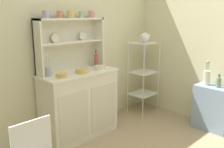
# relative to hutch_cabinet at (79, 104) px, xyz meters

# --- Properties ---
(wall_back) EXTENTS (3.84, 0.05, 2.50)m
(wall_back) POSITION_rel_hutch_cabinet_xyz_m (-0.01, 0.26, 0.81)
(wall_back) COLOR beige
(wall_back) RESTS_ON ground
(hutch_cabinet) EXTENTS (1.01, 0.45, 0.87)m
(hutch_cabinet) POSITION_rel_hutch_cabinet_xyz_m (0.00, 0.00, 0.00)
(hutch_cabinet) COLOR silver
(hutch_cabinet) RESTS_ON ground
(hutch_shelf_unit) EXTENTS (0.94, 0.18, 0.66)m
(hutch_shelf_unit) POSITION_rel_hutch_cabinet_xyz_m (0.00, 0.16, 0.81)
(hutch_shelf_unit) COLOR silver
(hutch_shelf_unit) RESTS_ON hutch_cabinet
(bakers_rack) EXTENTS (0.40, 0.34, 1.15)m
(bakers_rack) POSITION_rel_hutch_cabinet_xyz_m (1.24, -0.06, 0.27)
(bakers_rack) COLOR silver
(bakers_rack) RESTS_ON ground
(side_shelf_blue) EXTENTS (0.28, 0.48, 0.62)m
(side_shelf_blue) POSITION_rel_hutch_cabinet_xyz_m (1.43, -1.13, -0.14)
(side_shelf_blue) COLOR #849EBC
(side_shelf_blue) RESTS_ON ground
(cup_lilac_0) EXTENTS (0.09, 0.08, 0.09)m
(cup_lilac_0) POSITION_rel_hutch_cabinet_xyz_m (-0.34, 0.12, 1.13)
(cup_lilac_0) COLOR #B79ECC
(cup_lilac_0) RESTS_ON hutch_shelf_unit
(cup_terracotta_1) EXTENTS (0.08, 0.07, 0.08)m
(cup_terracotta_1) POSITION_rel_hutch_cabinet_xyz_m (-0.15, 0.12, 1.13)
(cup_terracotta_1) COLOR #C67556
(cup_terracotta_1) RESTS_ON hutch_shelf_unit
(cup_gold_2) EXTENTS (0.10, 0.08, 0.09)m
(cup_gold_2) POSITION_rel_hutch_cabinet_xyz_m (0.00, 0.12, 1.13)
(cup_gold_2) COLOR #DBB760
(cup_gold_2) RESTS_ON hutch_shelf_unit
(cup_sage_3) EXTENTS (0.08, 0.07, 0.08)m
(cup_sage_3) POSITION_rel_hutch_cabinet_xyz_m (0.17, 0.12, 1.12)
(cup_sage_3) COLOR #9EB78E
(cup_sage_3) RESTS_ON hutch_shelf_unit
(cup_rose_4) EXTENTS (0.08, 0.07, 0.09)m
(cup_rose_4) POSITION_rel_hutch_cabinet_xyz_m (0.33, 0.12, 1.13)
(cup_rose_4) COLOR #D17A84
(cup_rose_4) RESTS_ON hutch_shelf_unit
(bowl_mixing_large) EXTENTS (0.13, 0.13, 0.05)m
(bowl_mixing_large) POSITION_rel_hutch_cabinet_xyz_m (-0.29, -0.07, 0.44)
(bowl_mixing_large) COLOR #DBB760
(bowl_mixing_large) RESTS_ON hutch_cabinet
(bowl_floral_medium) EXTENTS (0.16, 0.16, 0.06)m
(bowl_floral_medium) POSITION_rel_hutch_cabinet_xyz_m (-0.00, -0.07, 0.45)
(bowl_floral_medium) COLOR #DBB760
(bowl_floral_medium) RESTS_ON hutch_cabinet
(bowl_cream_small) EXTENTS (0.15, 0.15, 0.05)m
(bowl_cream_small) POSITION_rel_hutch_cabinet_xyz_m (0.29, -0.07, 0.44)
(bowl_cream_small) COLOR silver
(bowl_cream_small) RESTS_ON hutch_cabinet
(jam_bottle) EXTENTS (0.05, 0.05, 0.22)m
(jam_bottle) POSITION_rel_hutch_cabinet_xyz_m (0.37, 0.09, 0.51)
(jam_bottle) COLOR #B74C47
(jam_bottle) RESTS_ON hutch_cabinet
(utensil_jar) EXTENTS (0.08, 0.08, 0.25)m
(utensil_jar) POSITION_rel_hutch_cabinet_xyz_m (-0.37, 0.08, 0.48)
(utensil_jar) COLOR #B2B7C6
(utensil_jar) RESTS_ON hutch_cabinet
(porcelain_teapot) EXTENTS (0.24, 0.15, 0.17)m
(porcelain_teapot) POSITION_rel_hutch_cabinet_xyz_m (1.24, -0.06, 0.78)
(porcelain_teapot) COLOR white
(porcelain_teapot) RESTS_ON bakers_rack
(flower_vase) EXTENTS (0.09, 0.09, 0.33)m
(flower_vase) POSITION_rel_hutch_cabinet_xyz_m (1.43, -1.01, 0.28)
(flower_vase) COLOR silver
(flower_vase) RESTS_ON side_shelf_blue
(oil_bottle) EXTENTS (0.06, 0.06, 0.18)m
(oil_bottle) POSITION_rel_hutch_cabinet_xyz_m (1.43, -1.18, 0.24)
(oil_bottle) COLOR #6B8C60
(oil_bottle) RESTS_ON side_shelf_blue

